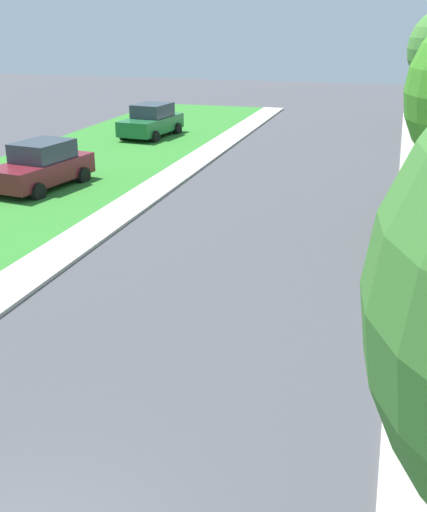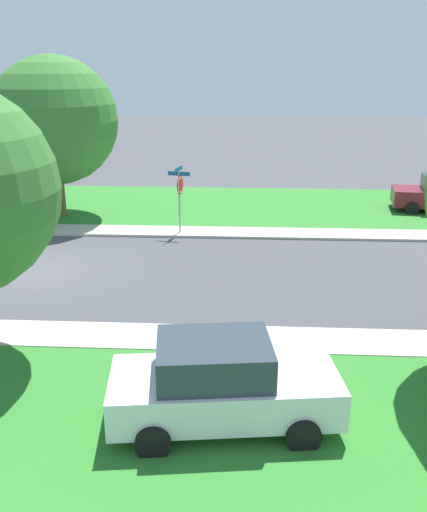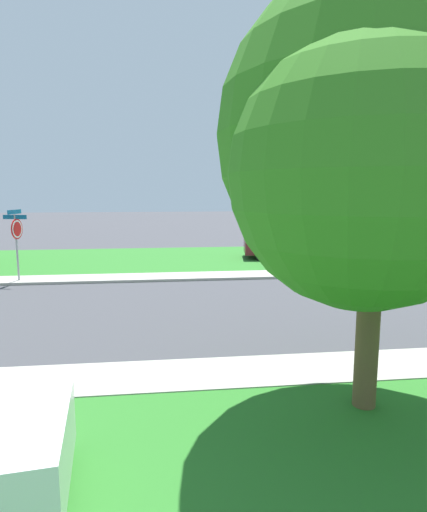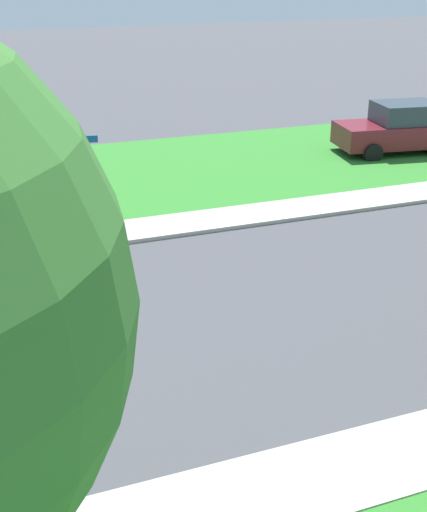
# 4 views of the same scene
# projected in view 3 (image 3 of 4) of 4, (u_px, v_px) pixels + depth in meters

# --- Properties ---
(sidewalk_east) EXTENTS (1.40, 56.00, 0.10)m
(sidewalk_east) POSITION_uv_depth(u_px,v_px,m) (281.00, 371.00, 8.21)
(sidewalk_east) COLOR #ADA89E
(sidewalk_east) RESTS_ON ground
(sidewalk_west) EXTENTS (1.40, 56.00, 0.10)m
(sidewalk_west) POSITION_uv_depth(u_px,v_px,m) (218.00, 276.00, 17.44)
(sidewalk_west) COLOR #ADA89E
(sidewalk_west) RESTS_ON ground
(lawn_west) EXTENTS (8.00, 56.00, 0.08)m
(lawn_west) POSITION_uv_depth(u_px,v_px,m) (206.00, 258.00, 22.05)
(lawn_west) COLOR #2D7528
(lawn_west) RESTS_ON ground
(stop_sign_far_corner) EXTENTS (0.90, 0.90, 2.77)m
(stop_sign_far_corner) POSITION_uv_depth(u_px,v_px,m) (17.00, 233.00, 16.07)
(stop_sign_far_corner) COLOR #9E9EA3
(stop_sign_far_corner) RESTS_ON ground
(car_maroon_across_road) EXTENTS (2.50, 4.52, 1.76)m
(car_maroon_across_road) POSITION_uv_depth(u_px,v_px,m) (288.00, 242.00, 21.77)
(car_maroon_across_road) COLOR maroon
(car_maroon_across_road) RESTS_ON ground
(tree_sidewalk_far) EXTENTS (5.10, 4.75, 6.64)m
(tree_sidewalk_far) POSITION_uv_depth(u_px,v_px,m) (375.00, 144.00, 5.96)
(tree_sidewalk_far) COLOR brown
(tree_sidewalk_far) RESTS_ON ground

